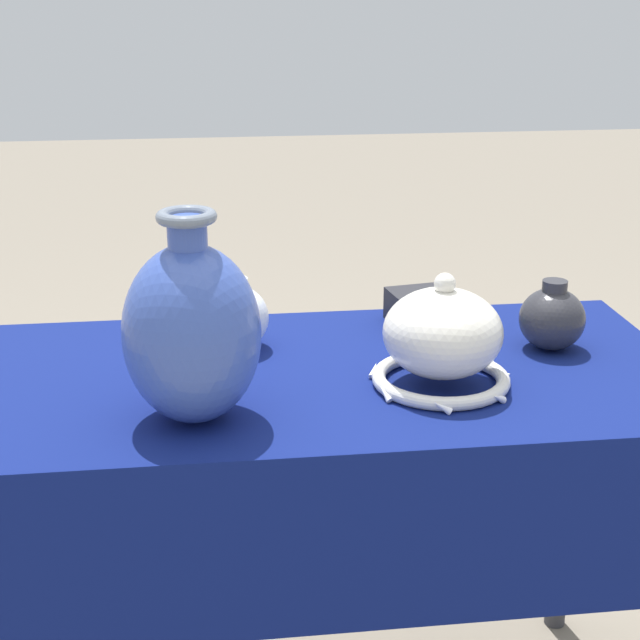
{
  "coord_description": "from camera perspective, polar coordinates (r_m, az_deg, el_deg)",
  "views": [
    {
      "loc": [
        -0.16,
        -1.47,
        1.33
      ],
      "look_at": [
        0.01,
        -0.08,
        0.84
      ],
      "focal_mm": 55.0,
      "sensor_mm": 36.0,
      "label": 1
    }
  ],
  "objects": [
    {
      "name": "vase_tall_bulbous",
      "position": [
        1.4,
        -7.47,
        -0.67
      ],
      "size": [
        0.2,
        0.2,
        0.31
      ],
      "color": "#3851A8",
      "rests_on": "display_table"
    },
    {
      "name": "jar_round_porcelain",
      "position": [
        1.69,
        -4.9,
        0.19
      ],
      "size": [
        0.11,
        0.11,
        0.13
      ],
      "color": "white",
      "rests_on": "display_table"
    },
    {
      "name": "vase_dome_bell",
      "position": [
        1.54,
        7.13,
        -1.21
      ],
      "size": [
        0.23,
        0.23,
        0.19
      ],
      "color": "white",
      "rests_on": "display_table"
    },
    {
      "name": "display_table",
      "position": [
        1.62,
        -0.71,
        -6.01
      ],
      "size": [
        1.25,
        0.59,
        0.72
      ],
      "color": "#38383D",
      "rests_on": "ground_plane"
    },
    {
      "name": "mosaic_tile_box",
      "position": [
        1.81,
        6.14,
        0.58
      ],
      "size": [
        0.13,
        0.15,
        0.06
      ],
      "rotation": [
        0.0,
        0.0,
        0.16
      ],
      "color": "#232328",
      "rests_on": "display_table"
    },
    {
      "name": "jar_round_charcoal",
      "position": [
        1.73,
        13.35,
        0.1
      ],
      "size": [
        0.11,
        0.11,
        0.12
      ],
      "color": "#2D2D33",
      "rests_on": "display_table"
    }
  ]
}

